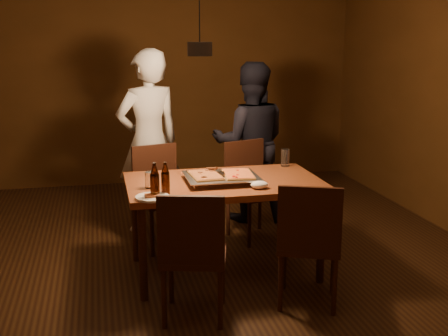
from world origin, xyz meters
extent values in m
plane|color=#341F0E|center=(0.00, 0.00, 0.00)|extent=(6.00, 6.00, 0.00)
plane|color=#522F12|center=(0.00, 3.00, 1.40)|extent=(5.00, 0.00, 5.00)
plane|color=#522F12|center=(0.00, -3.00, 1.40)|extent=(5.00, 0.00, 5.00)
cube|color=brown|center=(0.18, 0.02, 0.72)|extent=(1.50, 0.90, 0.05)
cylinder|color=#38190F|center=(-0.49, -0.35, 0.35)|extent=(0.06, 0.06, 0.70)
cylinder|color=#38190F|center=(0.85, -0.35, 0.35)|extent=(0.06, 0.06, 0.70)
cylinder|color=#38190F|center=(-0.49, 0.39, 0.35)|extent=(0.06, 0.06, 0.70)
cylinder|color=#38190F|center=(0.85, 0.39, 0.35)|extent=(0.06, 0.06, 0.70)
cube|color=#38190F|center=(-0.22, 0.67, 0.43)|extent=(0.52, 0.52, 0.04)
cube|color=#38190F|center=(-0.27, 0.85, 0.67)|extent=(0.41, 0.14, 0.45)
cube|color=#38190F|center=(0.63, 0.70, 0.43)|extent=(0.53, 0.53, 0.04)
cube|color=#38190F|center=(0.57, 0.88, 0.67)|extent=(0.41, 0.16, 0.45)
cube|color=#38190F|center=(-0.17, -0.66, 0.43)|extent=(0.51, 0.51, 0.04)
cube|color=#38190F|center=(-0.22, -0.84, 0.67)|extent=(0.41, 0.13, 0.45)
cube|color=#38190F|center=(0.64, -0.63, 0.43)|extent=(0.55, 0.55, 0.04)
cube|color=#38190F|center=(0.57, -0.81, 0.67)|extent=(0.40, 0.19, 0.45)
cube|color=silver|center=(0.16, -0.01, 0.77)|extent=(0.56, 0.46, 0.05)
cube|color=maroon|center=(0.03, 0.00, 0.81)|extent=(0.24, 0.35, 0.02)
cube|color=gold|center=(0.29, -0.02, 0.81)|extent=(0.25, 0.36, 0.02)
cylinder|color=black|center=(-0.38, -0.33, 0.83)|extent=(0.06, 0.06, 0.16)
cone|color=black|center=(-0.38, -0.33, 0.95)|extent=(0.06, 0.06, 0.09)
cylinder|color=black|center=(-0.30, -0.25, 0.82)|extent=(0.06, 0.06, 0.15)
cone|color=black|center=(-0.30, -0.25, 0.94)|extent=(0.06, 0.06, 0.08)
cylinder|color=silver|center=(-0.39, -0.07, 0.81)|extent=(0.08, 0.08, 0.12)
cylinder|color=silver|center=(0.81, 0.38, 0.82)|extent=(0.07, 0.07, 0.15)
cylinder|color=white|center=(-0.41, -0.35, 0.76)|extent=(0.24, 0.24, 0.02)
cube|color=gold|center=(-0.41, -0.35, 0.77)|extent=(0.10, 0.09, 0.01)
ellipsoid|color=white|center=(0.39, -0.27, 0.78)|extent=(0.13, 0.10, 0.06)
imported|color=silver|center=(-0.29, 1.14, 0.87)|extent=(0.74, 0.60, 1.73)
imported|color=black|center=(0.74, 1.26, 0.80)|extent=(0.88, 0.75, 1.60)
cylinder|color=black|center=(0.00, 0.00, 1.75)|extent=(0.18, 0.18, 0.10)
camera|label=1|loc=(-0.75, -4.08, 1.85)|focal=45.00mm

